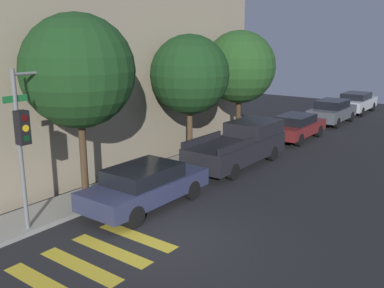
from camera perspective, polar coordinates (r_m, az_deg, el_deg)
The scene contains 12 objects.
ground_plane at distance 11.92m, azimuth -3.27°, elevation -12.64°, with size 60.00×60.00×0.00m, color black.
sidewalk at distance 14.61m, azimuth -15.65°, elevation -7.72°, with size 26.00×1.69×0.14m, color gray.
crosswalk at distance 10.76m, azimuth -16.80°, elevation -16.36°, with size 5.37×2.60×0.00m.
traffic_light_pole at distance 12.43m, azimuth -19.96°, elevation 3.21°, with size 2.65×0.56×4.57m.
sedan_near_corner at distance 13.90m, azimuth -6.24°, elevation -5.44°, with size 4.48×1.87×1.39m.
pickup_truck at distance 18.50m, azimuth 6.46°, elevation -0.06°, with size 5.44×1.97×1.74m.
sedan_middle at distance 23.72m, azimuth 13.70°, elevation 2.31°, with size 4.31×1.78×1.36m.
sedan_far_end at distance 28.93m, azimuth 18.17°, elevation 4.19°, with size 4.45×1.84×1.53m.
sedan_tail_of_row at distance 33.84m, azimuth 21.03°, elevation 5.25°, with size 4.64×1.89×1.48m.
tree_near_corner at distance 13.71m, azimuth -14.94°, elevation 9.34°, with size 3.51×3.51×6.11m.
tree_midblock at distance 17.83m, azimuth -0.31°, elevation 9.21°, with size 3.29×3.29×5.52m.
tree_far_end at distance 21.17m, azimuth 6.35°, elevation 10.15°, with size 3.50×3.50×5.73m.
Camera 1 is at (-8.14, -6.89, 5.31)m, focal length 40.00 mm.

